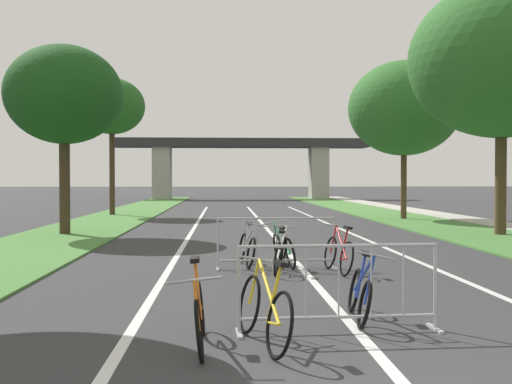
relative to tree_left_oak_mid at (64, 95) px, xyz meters
name	(u,v)px	position (x,y,z in m)	size (l,w,h in m)	color
grass_verge_left	(118,217)	(0.14, 9.16, -4.52)	(3.45, 63.39, 0.05)	#477A38
grass_verge_right	(392,216)	(13.38, 9.16, -4.52)	(3.45, 63.39, 0.05)	#477A38
sidewalk_path_right	(443,216)	(15.96, 9.16, -4.51)	(1.70, 63.39, 0.08)	#ADA89E
lane_stripe_center	(268,230)	(6.76, 1.56, -4.54)	(0.14, 36.67, 0.01)	silver
lane_stripe_right_lane	(343,230)	(9.45, 1.56, -4.54)	(0.14, 36.67, 0.01)	silver
lane_stripe_left_lane	(193,230)	(4.06, 1.56, -4.54)	(0.14, 36.67, 0.01)	silver
overpass_bridge	(241,155)	(6.76, 35.62, -0.50)	(23.29, 2.99, 5.55)	#2D2D30
tree_left_oak_mid	(64,95)	(0.00, 0.00, 0.00)	(3.77, 3.77, 6.17)	#3D2D1E
tree_left_pine_near	(112,107)	(-0.42, 10.71, 0.91)	(3.30, 3.30, 6.89)	#3D2D1E
tree_right_pine_far	(502,60)	(14.07, -0.99, 1.10)	(5.90, 5.90, 8.16)	#4C3823
tree_right_oak_near	(404,108)	(13.28, 6.89, 0.47)	(5.01, 5.01, 7.15)	#4C3823
crowd_barrier_nearest	(339,288)	(6.53, -12.89, -4.02)	(2.45, 0.55, 1.05)	#ADADB2
crowd_barrier_second	(276,243)	(6.24, -7.81, -4.02)	(2.44, 0.47, 1.05)	#ADADB2
bicycle_orange_0	(200,315)	(4.91, -13.47, -4.18)	(0.56, 1.68, 0.95)	black
bicycle_yellow_1	(264,310)	(5.61, -13.41, -4.16)	(0.59, 1.76, 0.96)	black
bicycle_white_2	(281,254)	(6.29, -8.18, -4.18)	(0.66, 1.66, 0.90)	black
bicycle_silver_3	(247,248)	(5.65, -7.29, -4.18)	(0.59, 1.68, 0.95)	black
bicycle_blue_4	(360,293)	(6.92, -12.31, -4.20)	(0.48, 1.58, 0.96)	black
bicycle_green_5	(284,249)	(6.42, -7.46, -4.18)	(0.64, 1.66, 0.95)	black
bicycle_red_6	(339,253)	(7.41, -8.33, -4.17)	(0.55, 1.66, 0.93)	black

